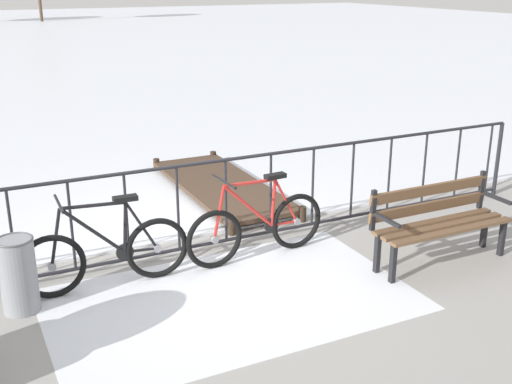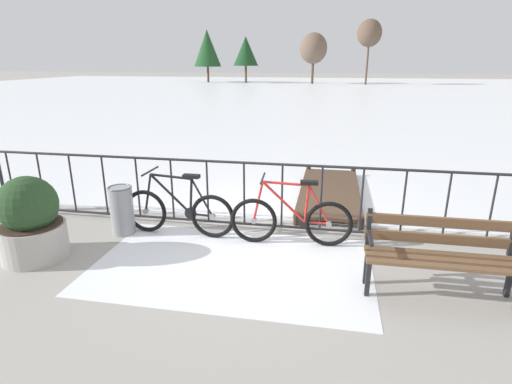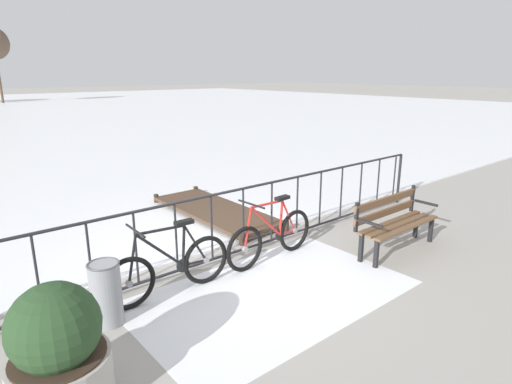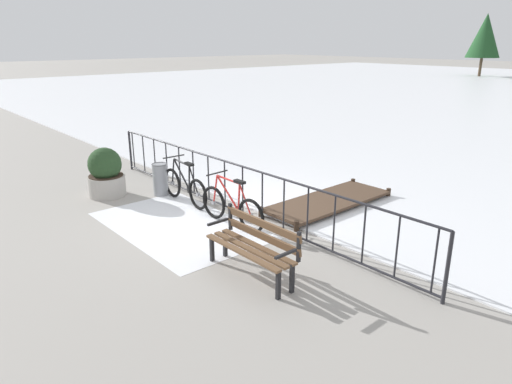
{
  "view_description": "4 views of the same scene",
  "coord_description": "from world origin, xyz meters",
  "px_view_note": "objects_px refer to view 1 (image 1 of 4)",
  "views": [
    {
      "loc": [
        -2.41,
        -6.24,
        3.0
      ],
      "look_at": [
        0.47,
        -0.41,
        0.77
      ],
      "focal_mm": 44.48,
      "sensor_mm": 36.0,
      "label": 1
    },
    {
      "loc": [
        0.96,
        -5.68,
        2.49
      ],
      "look_at": [
        -0.06,
        -0.23,
        0.68
      ],
      "focal_mm": 28.44,
      "sensor_mm": 36.0,
      "label": 2
    },
    {
      "loc": [
        -3.48,
        -4.8,
        2.72
      ],
      "look_at": [
        0.86,
        0.38,
        0.81
      ],
      "focal_mm": 29.97,
      "sensor_mm": 36.0,
      "label": 3
    },
    {
      "loc": [
        6.91,
        -5.43,
        3.36
      ],
      "look_at": [
        0.79,
        -0.09,
        0.68
      ],
      "focal_mm": 32.23,
      "sensor_mm": 36.0,
      "label": 4
    }
  ],
  "objects_px": {
    "bicycle_near_railing": "(257,227)",
    "bicycle_second": "(106,254)",
    "trash_bin": "(18,274)",
    "park_bench": "(438,217)"
  },
  "relations": [
    {
      "from": "bicycle_near_railing",
      "to": "bicycle_second",
      "type": "distance_m",
      "value": 1.67
    },
    {
      "from": "bicycle_second",
      "to": "trash_bin",
      "type": "distance_m",
      "value": 0.85
    },
    {
      "from": "bicycle_near_railing",
      "to": "trash_bin",
      "type": "xyz_separation_m",
      "value": [
        -2.52,
        -0.08,
        0.0
      ]
    },
    {
      "from": "trash_bin",
      "to": "park_bench",
      "type": "bearing_deg",
      "value": -11.36
    },
    {
      "from": "bicycle_second",
      "to": "trash_bin",
      "type": "xyz_separation_m",
      "value": [
        -0.85,
        -0.11,
        0.0
      ]
    },
    {
      "from": "bicycle_near_railing",
      "to": "trash_bin",
      "type": "relative_size",
      "value": 2.34
    },
    {
      "from": "park_bench",
      "to": "trash_bin",
      "type": "distance_m",
      "value": 4.33
    },
    {
      "from": "bicycle_second",
      "to": "bicycle_near_railing",
      "type": "bearing_deg",
      "value": -0.94
    },
    {
      "from": "bicycle_near_railing",
      "to": "bicycle_second",
      "type": "height_order",
      "value": "same"
    },
    {
      "from": "bicycle_near_railing",
      "to": "trash_bin",
      "type": "height_order",
      "value": "bicycle_near_railing"
    }
  ]
}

